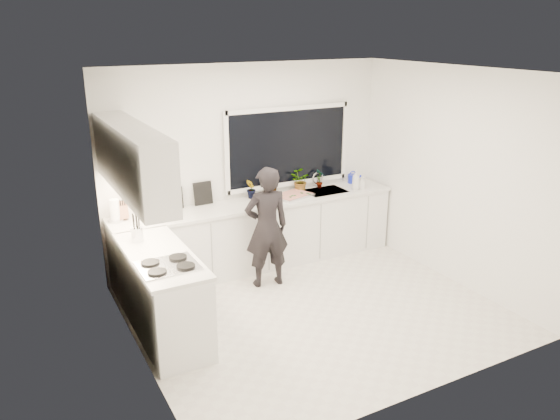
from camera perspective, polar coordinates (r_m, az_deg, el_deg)
floor at (r=6.46m, az=3.62°, el=-10.48°), size 4.00×3.50×0.02m
wall_back at (r=7.41m, az=-3.35°, el=4.70°), size 4.00×0.02×2.70m
wall_left at (r=5.19m, az=-15.30°, el=-2.10°), size 0.02×3.50×2.70m
wall_right at (r=7.16m, az=17.69°, el=3.34°), size 0.02×3.50×2.70m
ceiling at (r=5.66m, az=4.19°, el=14.34°), size 4.00×3.50×0.02m
window at (r=7.60m, az=0.86°, el=6.63°), size 1.80×0.02×1.00m
base_cabinets_back at (r=7.42m, az=-2.20°, el=-2.64°), size 3.92×0.58×0.88m
base_cabinets_left at (r=5.94m, az=-12.15°, el=-8.74°), size 0.58×1.60×0.88m
countertop_back at (r=7.26m, az=-2.21°, el=0.72°), size 3.94×0.62×0.04m
countertop_left at (r=5.75m, az=-12.46°, el=-4.66°), size 0.62×1.60×0.04m
upper_cabinets at (r=5.75m, az=-15.25°, el=5.12°), size 0.34×2.10×0.70m
sink at (r=7.77m, az=4.73°, el=1.66°), size 0.58×0.42×0.14m
faucet at (r=7.89m, az=3.97°, el=3.14°), size 0.03×0.03×0.22m
stovetop at (r=5.42m, az=-11.64°, el=-5.67°), size 0.56×0.48×0.03m
person at (r=6.75m, az=-1.40°, el=-1.82°), size 0.61×0.44×1.54m
pizza_tray at (r=7.45m, az=1.31°, el=1.50°), size 0.60×0.51×0.03m
pizza at (r=7.45m, az=1.31°, el=1.62°), size 0.54×0.45×0.01m
watering_can at (r=8.18m, az=7.58°, el=3.27°), size 0.15×0.15×0.13m
paper_towel_roll at (r=6.76m, az=-16.88°, el=-0.12°), size 0.13×0.13×0.26m
knife_block at (r=6.82m, az=-16.19°, el=-0.07°), size 0.13×0.10×0.22m
utensil_crock at (r=6.09m, az=-14.70°, el=-2.47°), size 0.14×0.14×0.16m
picture_frame_large at (r=7.06m, az=-10.99°, el=1.23°), size 0.22×0.05×0.28m
picture_frame_small at (r=7.17m, az=-8.06°, el=1.75°), size 0.25×0.03×0.30m
herb_plants at (r=7.59m, az=0.81°, el=2.89°), size 1.23×0.36×0.33m
soap_bottles at (r=7.85m, az=8.11°, el=3.07°), size 0.24×0.14×0.29m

